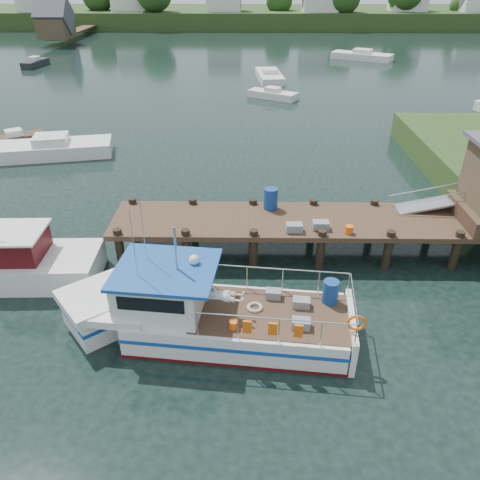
{
  "coord_description": "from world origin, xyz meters",
  "views": [
    {
      "loc": [
        -0.79,
        -16.14,
        9.9
      ],
      "look_at": [
        -1.0,
        -1.5,
        1.3
      ],
      "focal_mm": 35.0,
      "sensor_mm": 36.0,
      "label": 1
    }
  ],
  "objects_px": {
    "dock": "(439,200)",
    "moored_rowboat": "(15,140)",
    "lobster_boat": "(201,313)",
    "moored_b": "(273,94)",
    "moored_d": "(269,76)",
    "moored_far": "(362,56)",
    "moored_e": "(35,63)",
    "moored_a": "(53,148)"
  },
  "relations": [
    {
      "from": "moored_rowboat",
      "to": "moored_a",
      "type": "xyz_separation_m",
      "value": [
        3.06,
        -1.86,
        0.09
      ]
    },
    {
      "from": "moored_rowboat",
      "to": "moored_b",
      "type": "relative_size",
      "value": 0.8
    },
    {
      "from": "moored_b",
      "to": "moored_d",
      "type": "distance_m",
      "value": 7.64
    },
    {
      "from": "dock",
      "to": "moored_d",
      "type": "height_order",
      "value": "dock"
    },
    {
      "from": "moored_a",
      "to": "moored_b",
      "type": "relative_size",
      "value": 1.62
    },
    {
      "from": "moored_e",
      "to": "lobster_boat",
      "type": "bearing_deg",
      "value": -63.98
    },
    {
      "from": "moored_b",
      "to": "moored_e",
      "type": "relative_size",
      "value": 1.08
    },
    {
      "from": "dock",
      "to": "moored_far",
      "type": "distance_m",
      "value": 45.04
    },
    {
      "from": "lobster_boat",
      "to": "moored_d",
      "type": "xyz_separation_m",
      "value": [
        3.6,
        37.69,
        -0.4
      ]
    },
    {
      "from": "moored_rowboat",
      "to": "moored_a",
      "type": "relative_size",
      "value": 0.49
    },
    {
      "from": "dock",
      "to": "moored_d",
      "type": "bearing_deg",
      "value": 98.78
    },
    {
      "from": "moored_rowboat",
      "to": "moored_e",
      "type": "height_order",
      "value": "moored_e"
    },
    {
      "from": "moored_far",
      "to": "moored_a",
      "type": "xyz_separation_m",
      "value": [
        -25.61,
        -33.92,
        0.02
      ]
    },
    {
      "from": "moored_far",
      "to": "moored_a",
      "type": "height_order",
      "value": "moored_a"
    },
    {
      "from": "moored_d",
      "to": "moored_e",
      "type": "xyz_separation_m",
      "value": [
        -26.32,
        6.79,
        -0.0
      ]
    },
    {
      "from": "moored_b",
      "to": "moored_d",
      "type": "height_order",
      "value": "moored_d"
    },
    {
      "from": "moored_d",
      "to": "moored_rowboat",
      "type": "bearing_deg",
      "value": -105.36
    },
    {
      "from": "moored_far",
      "to": "moored_e",
      "type": "distance_m",
      "value": 38.39
    },
    {
      "from": "moored_e",
      "to": "moored_rowboat",
      "type": "bearing_deg",
      "value": -71.85
    },
    {
      "from": "moored_far",
      "to": "moored_b",
      "type": "height_order",
      "value": "moored_far"
    },
    {
      "from": "moored_a",
      "to": "moored_b",
      "type": "xyz_separation_m",
      "value": [
        13.85,
        14.38,
        -0.12
      ]
    },
    {
      "from": "moored_b",
      "to": "moored_d",
      "type": "bearing_deg",
      "value": 84.82
    },
    {
      "from": "dock",
      "to": "moored_rowboat",
      "type": "distance_m",
      "value": 25.33
    },
    {
      "from": "moored_far",
      "to": "moored_b",
      "type": "bearing_deg",
      "value": -107.61
    },
    {
      "from": "lobster_boat",
      "to": "moored_a",
      "type": "relative_size",
      "value": 1.29
    },
    {
      "from": "moored_rowboat",
      "to": "moored_b",
      "type": "bearing_deg",
      "value": 31.45
    },
    {
      "from": "lobster_boat",
      "to": "moored_far",
      "type": "xyz_separation_m",
      "value": [
        15.33,
        49.59,
        -0.36
      ]
    },
    {
      "from": "dock",
      "to": "moored_a",
      "type": "bearing_deg",
      "value": 150.76
    },
    {
      "from": "moored_b",
      "to": "moored_d",
      "type": "relative_size",
      "value": 0.67
    },
    {
      "from": "dock",
      "to": "moored_e",
      "type": "distance_m",
      "value": 50.39
    },
    {
      "from": "lobster_boat",
      "to": "moored_b",
      "type": "distance_m",
      "value": 30.27
    },
    {
      "from": "lobster_boat",
      "to": "moored_d",
      "type": "height_order",
      "value": "lobster_boat"
    },
    {
      "from": "moored_d",
      "to": "moored_e",
      "type": "relative_size",
      "value": 1.61
    },
    {
      "from": "dock",
      "to": "moored_d",
      "type": "relative_size",
      "value": 2.51
    },
    {
      "from": "moored_rowboat",
      "to": "moored_a",
      "type": "height_order",
      "value": "moored_a"
    },
    {
      "from": "lobster_boat",
      "to": "moored_e",
      "type": "bearing_deg",
      "value": 123.02
    },
    {
      "from": "dock",
      "to": "moored_d",
      "type": "xyz_separation_m",
      "value": [
        -5.04,
        32.62,
        -1.83
      ]
    },
    {
      "from": "moored_far",
      "to": "moored_d",
      "type": "bearing_deg",
      "value": -121.16
    },
    {
      "from": "moored_rowboat",
      "to": "lobster_boat",
      "type": "bearing_deg",
      "value": -57.8
    },
    {
      "from": "moored_a",
      "to": "moored_b",
      "type": "distance_m",
      "value": 19.97
    },
    {
      "from": "moored_b",
      "to": "moored_e",
      "type": "bearing_deg",
      "value": 146.29
    },
    {
      "from": "moored_d",
      "to": "moored_e",
      "type": "height_order",
      "value": "moored_d"
    }
  ]
}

